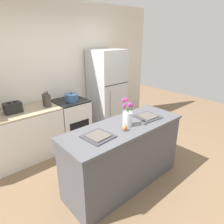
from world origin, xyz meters
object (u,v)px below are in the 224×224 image
at_px(plate_setting_right, 148,116).
at_px(plate_setting_left, 98,136).
at_px(toaster, 13,108).
at_px(pear_figurine, 125,128).
at_px(refrigerator, 107,91).
at_px(stove_range, 72,121).
at_px(cooking_pot, 71,97).
at_px(knife_block, 47,100).
at_px(flower_vase, 127,117).

bearing_deg(plate_setting_right, plate_setting_left, 180.00).
distance_m(plate_setting_left, toaster, 1.73).
height_order(pear_figurine, plate_setting_left, pear_figurine).
bearing_deg(refrigerator, pear_figurine, -123.98).
bearing_deg(pear_figurine, plate_setting_right, 9.02).
distance_m(stove_range, plate_setting_left, 1.79).
bearing_deg(cooking_pot, pear_figurine, -97.60).
distance_m(stove_range, plate_setting_right, 1.74).
height_order(pear_figurine, knife_block, knife_block).
xyz_separation_m(pear_figurine, plate_setting_right, (0.57, 0.09, -0.03)).
relative_size(refrigerator, knife_block, 6.65).
bearing_deg(plate_setting_right, stove_range, 102.61).
relative_size(stove_range, plate_setting_right, 2.52).
relative_size(plate_setting_right, knife_block, 1.30).
bearing_deg(refrigerator, cooking_pot, -177.64).
bearing_deg(plate_setting_right, flower_vase, -179.03).
distance_m(refrigerator, flower_vase, 1.94).
xyz_separation_m(flower_vase, cooking_pot, (0.10, 1.59, -0.12)).
relative_size(stove_range, refrigerator, 0.49).
height_order(stove_range, cooking_pot, cooking_pot).
bearing_deg(flower_vase, plate_setting_right, 0.97).
height_order(plate_setting_left, toaster, toaster).
xyz_separation_m(flower_vase, plate_setting_left, (-0.48, 0.01, -0.12)).
relative_size(refrigerator, cooking_pot, 6.81).
distance_m(refrigerator, plate_setting_right, 1.73).
height_order(refrigerator, knife_block, refrigerator).
height_order(refrigerator, plate_setting_left, refrigerator).
distance_m(plate_setting_left, plate_setting_right, 0.93).
xyz_separation_m(pear_figurine, knife_block, (-0.27, 1.68, 0.01)).
relative_size(refrigerator, flower_vase, 4.79).
xyz_separation_m(stove_range, knife_block, (-0.48, -0.03, 0.55)).
bearing_deg(cooking_pot, flower_vase, -93.49).
bearing_deg(refrigerator, stove_range, -179.96).
bearing_deg(toaster, flower_vase, -60.50).
xyz_separation_m(plate_setting_left, cooking_pot, (0.58, 1.59, 0.00)).
bearing_deg(plate_setting_left, pear_figurine, -14.14).
xyz_separation_m(cooking_pot, knife_block, (-0.49, 0.01, 0.04)).
bearing_deg(refrigerator, plate_setting_right, -109.87).
height_order(flower_vase, toaster, flower_vase).
distance_m(flower_vase, cooking_pot, 1.60).
distance_m(flower_vase, plate_setting_left, 0.50).
bearing_deg(flower_vase, stove_range, 87.23).
distance_m(plate_setting_left, cooking_pot, 1.69).
bearing_deg(pear_figurine, flower_vase, 33.23).
height_order(stove_range, plate_setting_left, plate_setting_left).
height_order(refrigerator, cooking_pot, refrigerator).
height_order(plate_setting_right, toaster, toaster).
height_order(plate_setting_right, cooking_pot, cooking_pot).
relative_size(plate_setting_left, knife_block, 1.30).
distance_m(plate_setting_right, toaster, 2.17).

